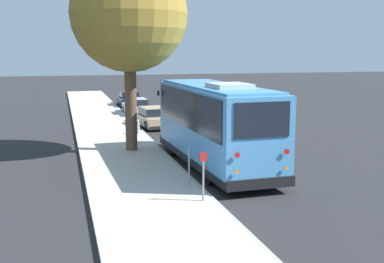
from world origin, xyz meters
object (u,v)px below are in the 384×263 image
object	(u,v)px
sign_post_near	(203,176)
street_tree	(128,6)
fire_hydrant	(138,127)
sign_post_far	(189,167)
parked_sedan_tan	(153,118)
shuttle_bus	(215,121)
parked_sedan_silver	(136,107)
parked_sedan_navy	(129,99)

from	to	relation	value
sign_post_near	street_tree	bearing A→B (deg)	6.84
street_tree	sign_post_near	world-z (taller)	street_tree
street_tree	fire_hydrant	bearing A→B (deg)	-13.04
sign_post_near	sign_post_far	xyz separation A→B (m)	(1.73, 0.00, -0.11)
parked_sedan_tan	fire_hydrant	world-z (taller)	parked_sedan_tan
fire_hydrant	shuttle_bus	bearing A→B (deg)	-166.20
parked_sedan_tan	sign_post_near	size ratio (longest dim) A/B	2.99
parked_sedan_silver	fire_hydrant	size ratio (longest dim) A/B	5.43
parked_sedan_tan	street_tree	xyz separation A→B (m)	(-7.51, 2.46, 6.25)
parked_sedan_tan	street_tree	distance (m)	10.07
sign_post_far	fire_hydrant	size ratio (longest dim) A/B	1.70
parked_sedan_navy	sign_post_near	world-z (taller)	sign_post_near
shuttle_bus	fire_hydrant	size ratio (longest dim) A/B	11.40
shuttle_bus	fire_hydrant	xyz separation A→B (m)	(8.04, 1.97, -1.38)
parked_sedan_tan	sign_post_near	bearing A→B (deg)	170.07
parked_sedan_silver	fire_hydrant	world-z (taller)	parked_sedan_silver
shuttle_bus	fire_hydrant	bearing A→B (deg)	11.76
parked_sedan_tan	parked_sedan_silver	size ratio (longest dim) A/B	1.06
sign_post_far	shuttle_bus	bearing A→B (deg)	-32.10
shuttle_bus	parked_sedan_silver	bearing A→B (deg)	0.07
sign_post_near	fire_hydrant	world-z (taller)	sign_post_near
parked_sedan_silver	sign_post_far	bearing A→B (deg)	176.35
parked_sedan_navy	sign_post_near	xyz separation A→B (m)	(-28.00, 1.57, 0.35)
parked_sedan_navy	parked_sedan_silver	bearing A→B (deg)	178.66
sign_post_near	parked_sedan_navy	bearing A→B (deg)	-3.22
parked_sedan_navy	fire_hydrant	bearing A→B (deg)	175.30
street_tree	sign_post_far	xyz separation A→B (m)	(-6.88, -1.03, -5.99)
shuttle_bus	parked_sedan_tan	world-z (taller)	shuttle_bus
shuttle_bus	parked_sedan_silver	size ratio (longest dim) A/B	2.10
shuttle_bus	sign_post_near	world-z (taller)	shuttle_bus
street_tree	sign_post_far	world-z (taller)	street_tree
parked_sedan_tan	fire_hydrant	bearing A→B (deg)	150.91
parked_sedan_tan	fire_hydrant	xyz separation A→B (m)	(-3.29, 1.48, -0.03)
parked_sedan_silver	sign_post_far	size ratio (longest dim) A/B	3.19
shuttle_bus	parked_sedan_tan	size ratio (longest dim) A/B	1.99
sign_post_far	fire_hydrant	distance (m)	11.10
shuttle_bus	parked_sedan_silver	distance (m)	17.28
street_tree	sign_post_near	size ratio (longest dim) A/B	6.32
sign_post_near	fire_hydrant	xyz separation A→B (m)	(12.83, 0.06, -0.40)
parked_sedan_silver	street_tree	bearing A→B (deg)	170.16
parked_sedan_silver	fire_hydrant	distance (m)	9.27
parked_sedan_navy	sign_post_near	size ratio (longest dim) A/B	2.98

